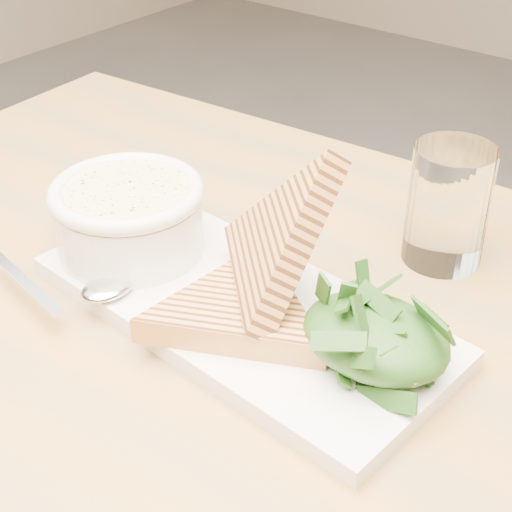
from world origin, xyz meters
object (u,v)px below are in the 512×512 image
Objects in this scene: table_top at (298,419)px; soup_bowl at (130,224)px; glass_near at (448,205)px; platter at (241,309)px.

soup_bowl is (-0.22, 0.05, 0.06)m from table_top.
glass_near is at bearing 91.42° from table_top.
soup_bowl is at bearing 179.90° from platter.
glass_near reaches higher than table_top.
soup_bowl reaches higher than table_top.
table_top is 0.11m from platter.
soup_bowl is (-0.13, 0.00, 0.03)m from platter.
table_top is 0.24m from glass_near.
soup_bowl is at bearing -139.67° from glass_near.
table_top is at bearing -12.60° from soup_bowl.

